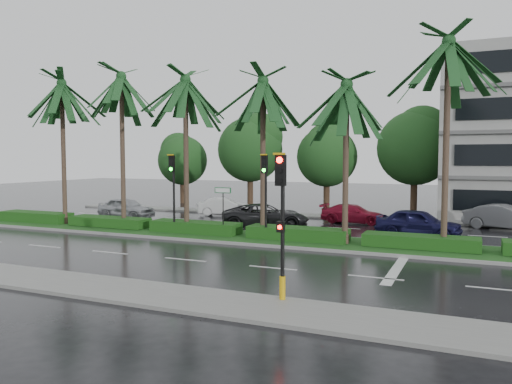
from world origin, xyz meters
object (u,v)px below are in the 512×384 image
at_px(street_sign, 223,199).
at_px(car_white, 224,207).
at_px(signal_median_left, 173,182).
at_px(car_red, 353,214).
at_px(car_silver, 126,208).
at_px(car_grey, 505,217).
at_px(car_darkgrey, 265,216).
at_px(car_blue, 418,223).
at_px(signal_near, 282,220).

distance_m(street_sign, car_white, 10.87).
relative_size(signal_median_left, car_red, 1.02).
height_order(car_silver, car_grey, car_grey).
xyz_separation_m(car_silver, car_red, (15.50, 3.71, -0.11)).
height_order(car_darkgrey, car_blue, car_blue).
xyz_separation_m(signal_median_left, street_sign, (3.00, 0.18, -0.87)).
distance_m(signal_near, car_red, 19.12).
height_order(signal_near, car_red, signal_near).
xyz_separation_m(signal_near, street_sign, (-7.00, 9.87, -0.38)).
bearing_deg(car_grey, car_white, 109.50).
height_order(signal_near, car_grey, signal_near).
bearing_deg(car_silver, car_grey, -75.47).
distance_m(street_sign, car_red, 10.45).
distance_m(car_silver, car_red, 15.94).
height_order(street_sign, car_darkgrey, street_sign).
bearing_deg(car_silver, signal_near, -126.57).
height_order(car_silver, car_white, car_silver).
relative_size(car_white, car_red, 0.94).
distance_m(car_silver, car_darkgrey, 11.02).
xyz_separation_m(signal_median_left, car_white, (-1.83, 9.81, -2.34)).
bearing_deg(street_sign, car_red, 61.07).
xyz_separation_m(car_red, car_grey, (9.00, 0.66, 0.13)).
bearing_deg(car_red, signal_median_left, 140.67).
bearing_deg(car_red, car_darkgrey, 135.36).
bearing_deg(car_white, signal_near, -169.55).
height_order(street_sign, car_grey, street_sign).
relative_size(car_silver, car_darkgrey, 0.81).
distance_m(car_darkgrey, car_red, 6.23).
distance_m(car_white, car_grey, 18.83).
bearing_deg(car_white, signal_median_left, 169.78).
xyz_separation_m(signal_near, car_red, (-2.00, 18.92, -1.88)).
xyz_separation_m(street_sign, car_silver, (-10.50, 5.34, -1.39)).
bearing_deg(street_sign, car_darkgrey, 83.97).
xyz_separation_m(signal_near, car_white, (-11.83, 19.50, -1.84)).
bearing_deg(car_grey, signal_median_left, 139.44).
xyz_separation_m(car_darkgrey, car_blue, (9.00, 0.03, 0.03)).
distance_m(car_darkgrey, car_grey, 14.39).
relative_size(signal_median_left, car_silver, 1.01).
bearing_deg(signal_near, street_sign, 125.34).
bearing_deg(car_grey, car_red, 113.43).
bearing_deg(car_grey, car_blue, 156.92).
xyz_separation_m(car_darkgrey, car_grey, (13.50, 4.97, 0.01)).
bearing_deg(car_blue, car_grey, -35.16).
distance_m(street_sign, car_darkgrey, 4.96).
bearing_deg(car_white, car_grey, -110.56).
relative_size(signal_median_left, street_sign, 1.68).
height_order(car_white, car_grey, car_grey).
distance_m(street_sign, car_grey, 17.09).
height_order(signal_near, car_white, signal_near).
xyz_separation_m(street_sign, car_grey, (14.00, 9.70, -1.37)).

